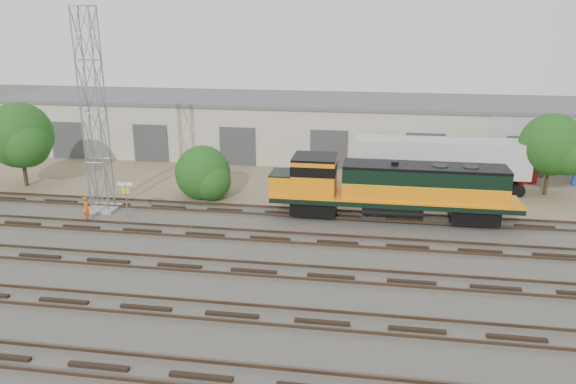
# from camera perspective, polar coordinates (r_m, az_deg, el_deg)

# --- Properties ---
(ground) EXTENTS (140.00, 140.00, 0.00)m
(ground) POSITION_cam_1_polar(r_m,az_deg,el_deg) (32.01, -2.35, -5.84)
(ground) COLOR #47423A
(ground) RESTS_ON ground
(dirt_strip) EXTENTS (80.00, 16.00, 0.02)m
(dirt_strip) POSITION_cam_1_polar(r_m,az_deg,el_deg) (45.97, 1.30, 1.52)
(dirt_strip) COLOR #726047
(dirt_strip) RESTS_ON ground
(tracks) EXTENTS (80.00, 20.40, 0.28)m
(tracks) POSITION_cam_1_polar(r_m,az_deg,el_deg) (29.31, -3.51, -7.99)
(tracks) COLOR black
(tracks) RESTS_ON ground
(warehouse) EXTENTS (58.40, 10.40, 5.30)m
(warehouse) POSITION_cam_1_polar(r_m,az_deg,el_deg) (53.05, 2.54, 6.61)
(warehouse) COLOR beige
(warehouse) RESTS_ON ground
(locomotive) EXTENTS (15.77, 2.77, 3.79)m
(locomotive) POSITION_cam_1_polar(r_m,az_deg,el_deg) (36.35, 10.23, 0.47)
(locomotive) COLOR black
(locomotive) RESTS_ON tracks
(signal_tower) EXTENTS (1.96, 1.96, 13.25)m
(signal_tower) POSITION_cam_1_polar(r_m,az_deg,el_deg) (38.81, -19.11, 7.35)
(signal_tower) COLOR gray
(signal_tower) RESTS_ON ground
(sign_post) EXTENTS (1.01, 0.10, 2.46)m
(sign_post) POSITION_cam_1_polar(r_m,az_deg,el_deg) (37.82, -16.15, -0.04)
(sign_post) COLOR gray
(sign_post) RESTS_ON ground
(worker) EXTENTS (0.70, 0.68, 1.61)m
(worker) POSITION_cam_1_polar(r_m,az_deg,el_deg) (38.38, -19.80, -1.58)
(worker) COLOR #DC530C
(worker) RESTS_ON ground
(semi_trailer) EXTENTS (12.68, 2.80, 3.89)m
(semi_trailer) POSITION_cam_1_polar(r_m,az_deg,el_deg) (43.52, 15.62, 3.26)
(semi_trailer) COLOR #BDBDBD
(semi_trailer) RESTS_ON ground
(dumpster_red) EXTENTS (1.89, 1.83, 1.40)m
(dumpster_red) POSITION_cam_1_polar(r_m,az_deg,el_deg) (48.21, 22.82, 1.73)
(dumpster_red) COLOR maroon
(dumpster_red) RESTS_ON ground
(tree_west) EXTENTS (5.22, 4.97, 6.51)m
(tree_west) POSITION_cam_1_polar(r_m,az_deg,el_deg) (46.96, -25.47, 5.03)
(tree_west) COLOR #382619
(tree_west) RESTS_ON ground
(tree_mid) EXTENTS (4.21, 4.01, 4.01)m
(tree_mid) POSITION_cam_1_polar(r_m,az_deg,el_deg) (40.93, -8.43, 1.71)
(tree_mid) COLOR #382619
(tree_mid) RESTS_ON ground
(tree_east) EXTENTS (4.72, 4.49, 6.06)m
(tree_east) POSITION_cam_1_polar(r_m,az_deg,el_deg) (44.56, 25.52, 4.17)
(tree_east) COLOR #382619
(tree_east) RESTS_ON ground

